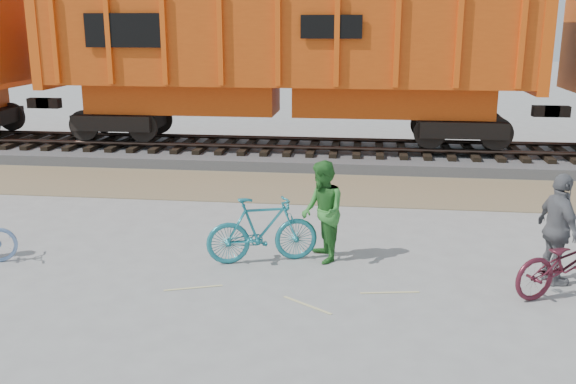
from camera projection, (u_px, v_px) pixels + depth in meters
name	position (u px, v px, depth m)	size (l,w,h in m)	color
ground	(266.00, 272.00, 10.51)	(120.00, 120.00, 0.00)	#9E9E99
gravel_strip	(301.00, 188.00, 15.78)	(120.00, 3.00, 0.02)	#897555
ballast_bed	(313.00, 154.00, 19.10)	(120.00, 4.00, 0.30)	slate
track	(313.00, 143.00, 19.02)	(120.00, 2.60, 0.24)	black
hopper_car_center	(285.00, 56.00, 18.47)	(14.00, 3.13, 4.65)	black
bicycle_teal	(262.00, 230.00, 10.81)	(0.54, 1.90, 1.14)	teal
bicycle_maroon	(570.00, 261.00, 9.54)	(0.69, 1.97, 1.03)	#541926
person_man	(322.00, 212.00, 10.81)	(0.84, 0.66, 1.73)	#337E2F
person_woman	(558.00, 230.00, 9.84)	(1.03, 0.43, 1.76)	slate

